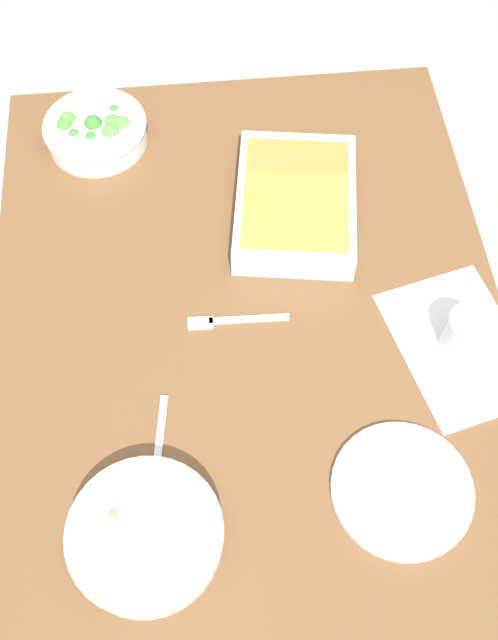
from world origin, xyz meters
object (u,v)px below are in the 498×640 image
Objects in this scene: broccoli_bowl at (96,130)px; side_plate at (402,490)px; stew_bowl at (146,536)px; drink_cup at (464,335)px; baking_dish at (296,202)px; spoon_by_stew at (157,461)px; fork_on_table at (230,320)px.

side_plate is at bearing -148.99° from broccoli_bowl.
stew_bowl is 0.61m from drink_cup.
spoon_by_stew is at bearing 149.33° from baking_dish.
broccoli_bowl is 0.63× the size of baking_dish.
broccoli_bowl is 0.43m from baking_dish.
baking_dish is 0.56m from side_plate.
drink_cup reaches higher than spoon_by_stew.
baking_dish is 0.27m from fork_on_table.
broccoli_bowl is 1.18× the size of spoon_by_stew.
stew_bowl is 1.30× the size of fork_on_table.
fork_on_table is (0.33, 0.24, -0.00)m from side_plate.
drink_cup is 0.48× the size of spoon_by_stew.
broccoli_bowl is at bearing 27.19° from fork_on_table.
drink_cup reaches higher than baking_dish.
drink_cup is at bearing -62.63° from stew_bowl.
broccoli_bowl is 2.44× the size of drink_cup.
stew_bowl is 1.05× the size of side_plate.
broccoli_bowl is 0.91m from side_plate.
drink_cup is (-0.54, -0.62, 0.01)m from broccoli_bowl.
stew_bowl is 0.82m from broccoli_bowl.
fork_on_table is (-0.23, 0.14, -0.03)m from baking_dish.
drink_cup is at bearing -31.68° from side_plate.
baking_dish is (-0.22, -0.37, 0.00)m from broccoli_bowl.
stew_bowl is at bearing 95.63° from side_plate.
drink_cup is (0.28, -0.54, 0.01)m from stew_bowl.
baking_dish is (0.59, -0.30, 0.00)m from stew_bowl.
drink_cup reaches higher than fork_on_table.
broccoli_bowl is (0.82, 0.08, -0.00)m from stew_bowl.
spoon_by_stew is 0.99× the size of fork_on_table.
spoon_by_stew is at bearing -8.51° from stew_bowl.
drink_cup reaches higher than stew_bowl.
baking_dish is at bearing 9.67° from side_plate.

